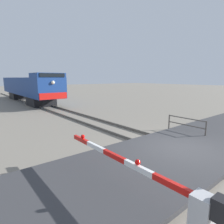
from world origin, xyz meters
name	(u,v)px	position (x,y,z in m)	size (l,w,h in m)	color
ground_plane	(180,151)	(0.00, 0.00, 0.00)	(160.00, 160.00, 0.00)	gray
rail_track_left	(170,153)	(-0.72, 0.00, 0.07)	(0.08, 80.00, 0.15)	#59544C
rail_track_right	(188,146)	(0.72, 0.00, 0.07)	(0.08, 80.00, 0.15)	#59544C
road_surface	(180,149)	(0.00, 0.00, 0.08)	(36.00, 4.42, 0.16)	#38383A
locomotive	(29,87)	(0.00, 22.42, 1.96)	(2.98, 17.29, 3.68)	black
crossing_gate	(172,197)	(-4.13, -2.33, 0.77)	(0.36, 5.32, 1.25)	silver
guard_railing	(186,123)	(2.63, 1.26, 0.61)	(0.08, 2.35, 0.95)	#4C4742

